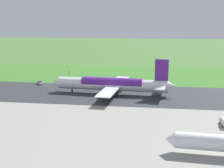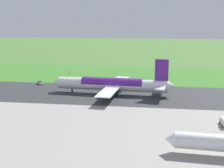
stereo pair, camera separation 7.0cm
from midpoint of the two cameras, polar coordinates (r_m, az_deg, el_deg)
ground_plane at (r=142.58m, az=-2.99°, el=-1.68°), size 800.00×800.00×0.00m
runway_asphalt at (r=142.58m, az=-2.99°, el=-1.67°), size 600.00×39.93×0.06m
apron_concrete at (r=85.85m, az=-11.28°, el=-10.92°), size 440.00×110.00×0.05m
grass_verge_foreground at (r=184.57m, az=-0.32°, el=1.36°), size 600.00×80.00×0.04m
airliner_main at (r=140.29m, az=0.17°, el=-0.07°), size 54.14×44.29×15.88m
service_car_followme at (r=165.90m, az=-12.55°, el=0.22°), size 4.12×4.34×1.62m
no_stopping_sign at (r=186.05m, az=-7.52°, el=1.86°), size 0.60×0.10×2.81m
traffic_cone_orange at (r=193.33m, az=-8.10°, el=1.79°), size 0.40×0.40×0.55m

